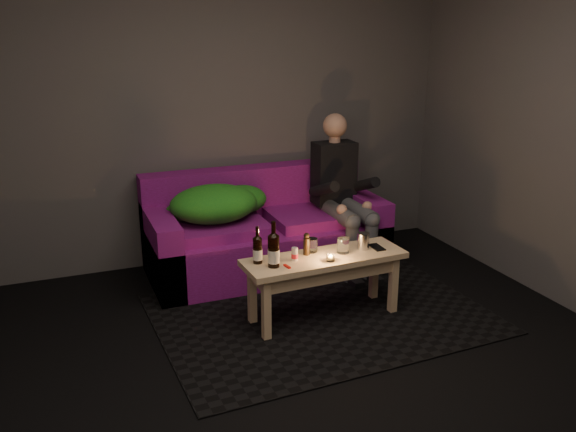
# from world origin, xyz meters

# --- Properties ---
(floor) EXTENTS (4.50, 4.50, 0.00)m
(floor) POSITION_xyz_m (0.00, 0.00, 0.00)
(floor) COLOR black
(floor) RESTS_ON ground
(room) EXTENTS (4.50, 4.50, 4.50)m
(room) POSITION_xyz_m (0.00, 0.47, 1.64)
(room) COLOR silver
(room) RESTS_ON ground
(rug) EXTENTS (2.33, 1.74, 0.01)m
(rug) POSITION_xyz_m (0.29, 0.87, 0.01)
(rug) COLOR black
(rug) RESTS_ON floor
(sofa) EXTENTS (1.90, 0.86, 0.82)m
(sofa) POSITION_xyz_m (0.21, 1.82, 0.30)
(sofa) COLOR #710F5B
(sofa) RESTS_ON floor
(green_blanket) EXTENTS (0.84, 0.57, 0.29)m
(green_blanket) POSITION_xyz_m (-0.18, 1.81, 0.62)
(green_blanket) COLOR #157821
(green_blanket) RESTS_ON sofa
(person) EXTENTS (0.34, 0.79, 1.27)m
(person) POSITION_xyz_m (0.84, 1.66, 0.66)
(person) COLOR black
(person) RESTS_ON sofa
(coffee_table) EXTENTS (1.15, 0.40, 0.46)m
(coffee_table) POSITION_xyz_m (0.29, 0.82, 0.38)
(coffee_table) COLOR #DFBA82
(coffee_table) RESTS_ON rug
(beer_bottle_a) EXTENTS (0.06, 0.06, 0.25)m
(beer_bottle_a) POSITION_xyz_m (-0.17, 0.87, 0.56)
(beer_bottle_a) COLOR black
(beer_bottle_a) RESTS_ON coffee_table
(beer_bottle_b) EXTENTS (0.08, 0.08, 0.31)m
(beer_bottle_b) POSITION_xyz_m (-0.10, 0.77, 0.58)
(beer_bottle_b) COLOR black
(beer_bottle_b) RESTS_ON coffee_table
(salt_shaker) EXTENTS (0.04, 0.04, 0.09)m
(salt_shaker) POSITION_xyz_m (0.07, 0.82, 0.51)
(salt_shaker) COLOR silver
(salt_shaker) RESTS_ON coffee_table
(pepper_mill) EXTENTS (0.05, 0.05, 0.12)m
(pepper_mill) POSITION_xyz_m (0.19, 0.89, 0.52)
(pepper_mill) COLOR black
(pepper_mill) RESTS_ON coffee_table
(tumbler_back) EXTENTS (0.11, 0.11, 0.10)m
(tumbler_back) POSITION_xyz_m (0.24, 0.93, 0.51)
(tumbler_back) COLOR white
(tumbler_back) RESTS_ON coffee_table
(tealight) EXTENTS (0.06, 0.06, 0.04)m
(tealight) POSITION_xyz_m (0.29, 0.72, 0.48)
(tealight) COLOR white
(tealight) RESTS_ON coffee_table
(tumbler_front) EXTENTS (0.10, 0.10, 0.11)m
(tumbler_front) POSITION_xyz_m (0.44, 0.83, 0.52)
(tumbler_front) COLOR white
(tumbler_front) RESTS_ON coffee_table
(steel_cup) EXTENTS (0.11, 0.11, 0.12)m
(steel_cup) POSITION_xyz_m (0.60, 0.84, 0.52)
(steel_cup) COLOR #B2B3B9
(steel_cup) RESTS_ON coffee_table
(smartphone) EXTENTS (0.07, 0.14, 0.01)m
(smartphone) POSITION_xyz_m (0.70, 0.83, 0.47)
(smartphone) COLOR black
(smartphone) RESTS_ON coffee_table
(red_lighter) EXTENTS (0.03, 0.07, 0.01)m
(red_lighter) POSITION_xyz_m (-0.02, 0.73, 0.47)
(red_lighter) COLOR red
(red_lighter) RESTS_ON coffee_table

